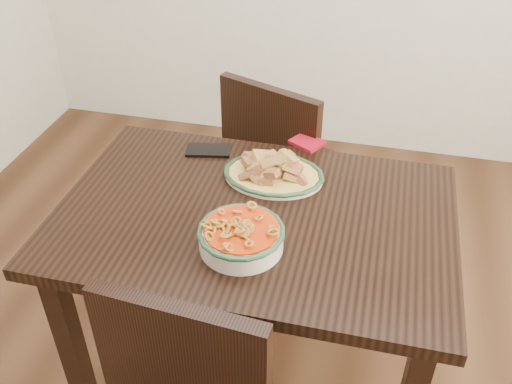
% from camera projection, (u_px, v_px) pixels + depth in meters
% --- Properties ---
extents(floor, '(3.50, 3.50, 0.00)m').
position_uv_depth(floor, '(269.00, 383.00, 2.07)').
color(floor, '#372011').
rests_on(floor, ground).
extents(dining_table, '(1.16, 0.77, 0.75)m').
position_uv_depth(dining_table, '(254.00, 239.00, 1.73)').
color(dining_table, black).
rests_on(dining_table, ground).
extents(chair_far, '(0.55, 0.55, 0.89)m').
position_uv_depth(chair_far, '(283.00, 166.00, 2.32)').
color(chair_far, black).
rests_on(chair_far, ground).
extents(fish_plate, '(0.31, 0.24, 0.11)m').
position_uv_depth(fish_plate, '(274.00, 166.00, 1.78)').
color(fish_plate, beige).
rests_on(fish_plate, dining_table).
extents(noodle_bowl, '(0.24, 0.24, 0.08)m').
position_uv_depth(noodle_bowl, '(241.00, 235.00, 1.52)').
color(noodle_bowl, beige).
rests_on(noodle_bowl, dining_table).
extents(smartphone, '(0.16, 0.11, 0.01)m').
position_uv_depth(smartphone, '(208.00, 150.00, 1.93)').
color(smartphone, black).
rests_on(smartphone, dining_table).
extents(napkin, '(0.13, 0.13, 0.01)m').
position_uv_depth(napkin, '(307.00, 142.00, 1.97)').
color(napkin, maroon).
rests_on(napkin, dining_table).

